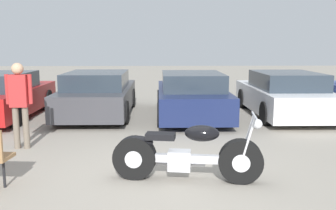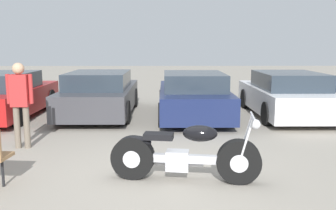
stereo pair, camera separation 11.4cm
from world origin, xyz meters
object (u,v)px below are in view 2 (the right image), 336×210
motorcycle (183,155)px  parked_car_white (286,95)px  parked_car_red (4,96)px  person_standing (20,98)px  parked_car_navy (193,96)px  parked_car_dark_grey (100,94)px

motorcycle → parked_car_white: size_ratio=0.53×
motorcycle → parked_car_red: size_ratio=0.53×
motorcycle → parked_car_white: bearing=58.0°
parked_car_red → person_standing: 3.67m
parked_car_navy → parked_car_white: same height
parked_car_red → parked_car_dark_grey: same height
parked_car_dark_grey → parked_car_navy: size_ratio=1.00×
parked_car_red → parked_car_white: (8.02, 0.06, 0.00)m
parked_car_red → parked_car_navy: 5.35m
parked_car_red → person_standing: bearing=-62.1°
parked_car_white → person_standing: size_ratio=2.52×
motorcycle → parked_car_navy: bearing=83.9°
parked_car_dark_grey → person_standing: size_ratio=2.52×
motorcycle → parked_car_red: (-4.82, 5.07, 0.20)m
parked_car_navy → parked_car_white: size_ratio=1.00×
parked_car_red → parked_car_white: same height
parked_car_white → parked_car_dark_grey: bearing=177.6°
motorcycle → parked_car_navy: (0.53, 5.00, 0.20)m
parked_car_red → parked_car_navy: size_ratio=1.00×
parked_car_dark_grey → person_standing: person_standing is taller
parked_car_navy → parked_car_red: bearing=179.2°
motorcycle → parked_car_red: parked_car_red is taller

